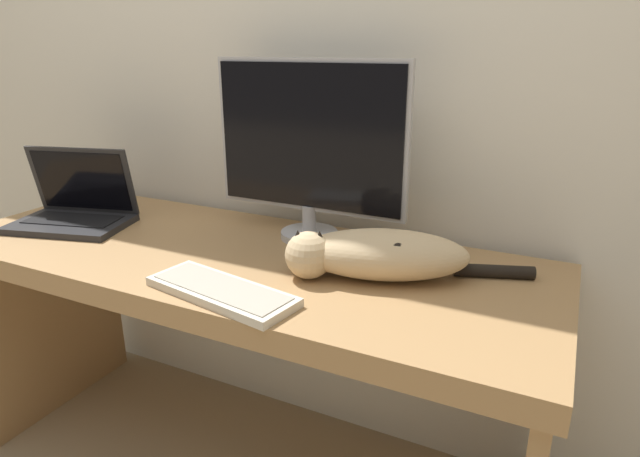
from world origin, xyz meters
name	(u,v)px	position (x,y,z in m)	size (l,w,h in m)	color
wall_back	(297,36)	(0.00, 0.70, 1.30)	(6.40, 0.06, 2.60)	silver
desk	(237,300)	(0.00, 0.32, 0.60)	(1.71, 0.64, 0.74)	#A37A4C
monitor	(309,146)	(0.13, 0.51, 1.01)	(0.57, 0.17, 0.50)	#B2B2B7
laptop	(75,210)	(-0.58, 0.30, 0.79)	(0.39, 0.30, 0.24)	#232326
external_keyboard	(221,291)	(0.13, 0.08, 0.75)	(0.38, 0.19, 0.02)	beige
cat	(376,253)	(0.40, 0.33, 0.80)	(0.56, 0.31, 0.12)	#D1B284
small_toy	(424,250)	(0.48, 0.49, 0.77)	(0.05, 0.05, 0.05)	gold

